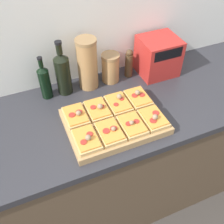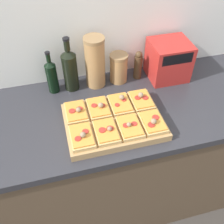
% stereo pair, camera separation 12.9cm
% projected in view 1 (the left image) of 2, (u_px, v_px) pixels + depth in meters
% --- Properties ---
extents(wall_back, '(6.00, 0.06, 2.50)m').
position_uv_depth(wall_back, '(78.00, 24.00, 1.39)').
color(wall_back, silver).
rests_on(wall_back, ground_plane).
extents(kitchen_counter, '(2.63, 0.67, 0.93)m').
position_uv_depth(kitchen_counter, '(105.00, 162.00, 1.70)').
color(kitchen_counter, brown).
rests_on(kitchen_counter, ground_plane).
extents(cutting_board, '(0.47, 0.34, 0.04)m').
position_uv_depth(cutting_board, '(114.00, 122.00, 1.30)').
color(cutting_board, tan).
rests_on(cutting_board, kitchen_counter).
extents(pizza_slice_back_left, '(0.10, 0.15, 0.05)m').
position_uv_depth(pizza_slice_back_left, '(76.00, 116.00, 1.28)').
color(pizza_slice_back_left, tan).
rests_on(pizza_slice_back_left, cutting_board).
extents(pizza_slice_back_midleft, '(0.10, 0.15, 0.06)m').
position_uv_depth(pizza_slice_back_midleft, '(98.00, 109.00, 1.31)').
color(pizza_slice_back_midleft, tan).
rests_on(pizza_slice_back_midleft, cutting_board).
extents(pizza_slice_back_midright, '(0.10, 0.15, 0.06)m').
position_uv_depth(pizza_slice_back_midright, '(118.00, 103.00, 1.34)').
color(pizza_slice_back_midright, tan).
rests_on(pizza_slice_back_midright, cutting_board).
extents(pizza_slice_back_right, '(0.10, 0.15, 0.06)m').
position_uv_depth(pizza_slice_back_right, '(138.00, 97.00, 1.37)').
color(pizza_slice_back_right, tan).
rests_on(pizza_slice_back_right, cutting_board).
extents(pizza_slice_front_left, '(0.10, 0.15, 0.05)m').
position_uv_depth(pizza_slice_front_left, '(87.00, 139.00, 1.17)').
color(pizza_slice_front_left, tan).
rests_on(pizza_slice_front_left, cutting_board).
extents(pizza_slice_front_midleft, '(0.10, 0.15, 0.05)m').
position_uv_depth(pizza_slice_front_midleft, '(110.00, 132.00, 1.20)').
color(pizza_slice_front_midleft, tan).
rests_on(pizza_slice_front_midleft, cutting_board).
extents(pizza_slice_front_midright, '(0.10, 0.15, 0.05)m').
position_uv_depth(pizza_slice_front_midright, '(132.00, 125.00, 1.24)').
color(pizza_slice_front_midright, tan).
rests_on(pizza_slice_front_midright, cutting_board).
extents(pizza_slice_front_right, '(0.10, 0.15, 0.06)m').
position_uv_depth(pizza_slice_front_right, '(154.00, 118.00, 1.27)').
color(pizza_slice_front_right, tan).
rests_on(pizza_slice_front_right, cutting_board).
extents(olive_oil_bottle, '(0.06, 0.06, 0.25)m').
position_uv_depth(olive_oil_bottle, '(45.00, 81.00, 1.39)').
color(olive_oil_bottle, black).
rests_on(olive_oil_bottle, kitchen_counter).
extents(wine_bottle, '(0.08, 0.08, 0.32)m').
position_uv_depth(wine_bottle, '(63.00, 73.00, 1.40)').
color(wine_bottle, black).
rests_on(wine_bottle, kitchen_counter).
extents(grain_jar_tall, '(0.11, 0.11, 0.30)m').
position_uv_depth(grain_jar_tall, '(87.00, 64.00, 1.42)').
color(grain_jar_tall, '#AD7F4C').
rests_on(grain_jar_tall, kitchen_counter).
extents(grain_jar_short, '(0.10, 0.10, 0.17)m').
position_uv_depth(grain_jar_short, '(110.00, 68.00, 1.51)').
color(grain_jar_short, '#AD7F4C').
rests_on(grain_jar_short, kitchen_counter).
extents(pepper_mill, '(0.05, 0.05, 0.18)m').
position_uv_depth(pepper_mill, '(129.00, 63.00, 1.54)').
color(pepper_mill, '#47331E').
rests_on(pepper_mill, kitchen_counter).
extents(toaster_oven, '(0.24, 0.20, 0.22)m').
position_uv_depth(toaster_oven, '(158.00, 56.00, 1.55)').
color(toaster_oven, red).
rests_on(toaster_oven, kitchen_counter).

